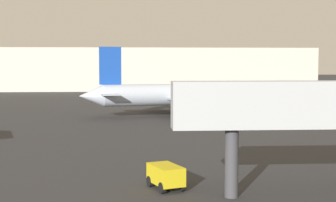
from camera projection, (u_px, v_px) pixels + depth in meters
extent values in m
cylinder|color=#B2BCCC|center=(186.00, 94.00, 66.50)|extent=(21.65, 7.08, 2.75)
cone|color=#B2BCCC|center=(272.00, 93.00, 69.82)|extent=(3.53, 3.31, 2.75)
cone|color=#B2BCCC|center=(91.00, 96.00, 63.18)|extent=(3.53, 3.31, 2.75)
cube|color=#B2BCCC|center=(178.00, 98.00, 66.24)|extent=(7.68, 19.98, 0.21)
cube|color=#B2BCCC|center=(107.00, 93.00, 63.69)|extent=(3.47, 7.45, 0.14)
cube|color=#1947B2|center=(110.00, 66.00, 63.55)|extent=(2.73, 0.81, 4.67)
cylinder|color=#4C4C54|center=(175.00, 97.00, 70.01)|extent=(2.83, 2.03, 1.54)
cylinder|color=#4C4C54|center=(192.00, 101.00, 62.85)|extent=(2.83, 2.03, 1.54)
cube|color=black|center=(236.00, 109.00, 68.52)|extent=(0.51, 0.51, 1.47)
cube|color=black|center=(175.00, 110.00, 68.01)|extent=(0.51, 0.51, 1.47)
cube|color=black|center=(182.00, 112.00, 64.72)|extent=(0.51, 0.51, 1.47)
cylinder|color=#3F3F44|center=(231.00, 163.00, 26.18)|extent=(0.70, 0.70, 3.55)
cube|color=gold|center=(166.00, 174.00, 27.98)|extent=(2.06, 2.70, 1.00)
cylinder|color=black|center=(150.00, 181.00, 28.54)|extent=(0.40, 0.63, 0.60)
cylinder|color=black|center=(169.00, 179.00, 29.02)|extent=(0.40, 0.63, 0.60)
cylinder|color=black|center=(162.00, 188.00, 27.02)|extent=(0.40, 0.63, 0.60)
cylinder|color=black|center=(182.00, 186.00, 27.50)|extent=(0.40, 0.63, 0.60)
cube|color=beige|center=(141.00, 69.00, 134.98)|extent=(87.49, 21.06, 10.70)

